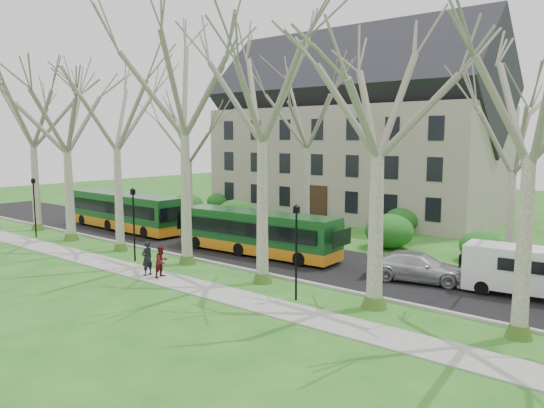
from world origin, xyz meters
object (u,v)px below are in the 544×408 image
(sedan, at_px, (418,267))
(pedestrian_a, at_px, (147,258))
(bus_lead, at_px, (125,211))
(pedestrian_b, at_px, (162,261))
(van_a, at_px, (525,272))
(bus_follow, at_px, (257,232))

(sedan, xyz_separation_m, pedestrian_a, (-11.61, -8.08, 0.20))
(bus_lead, xyz_separation_m, sedan, (24.31, 0.47, -0.75))
(pedestrian_a, relative_size, pedestrian_b, 1.11)
(bus_lead, height_order, pedestrian_b, bus_lead)
(van_a, relative_size, pedestrian_a, 2.82)
(bus_lead, height_order, sedan, bus_lead)
(bus_follow, bearing_deg, van_a, 1.19)
(sedan, bearing_deg, bus_lead, 76.97)
(sedan, distance_m, van_a, 4.92)
(bus_follow, distance_m, sedan, 10.49)
(bus_follow, height_order, sedan, bus_follow)
(sedan, height_order, pedestrian_b, pedestrian_b)
(van_a, bearing_deg, pedestrian_a, -158.15)
(bus_lead, bearing_deg, bus_follow, 1.41)
(bus_lead, distance_m, pedestrian_b, 15.46)
(sedan, bearing_deg, bus_follow, 78.78)
(sedan, relative_size, pedestrian_b, 3.00)
(pedestrian_b, bearing_deg, sedan, -61.89)
(van_a, bearing_deg, pedestrian_b, -157.55)
(van_a, bearing_deg, sedan, -178.38)
(pedestrian_b, bearing_deg, bus_lead, 53.61)
(bus_lead, bearing_deg, van_a, 3.89)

